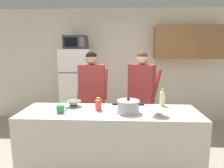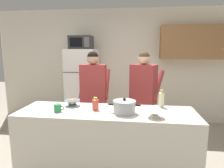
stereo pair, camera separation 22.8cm
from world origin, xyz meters
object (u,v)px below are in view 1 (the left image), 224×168
refrigerator (77,88)px  person_near_pot (92,89)px  bottle_near_edge (98,104)px  bottle_mid_counter (162,98)px  coffee_mug (60,109)px  microwave (76,42)px  cooking_pot (128,107)px  empty_bowl (159,112)px  person_by_sink (142,89)px  bread_bowl (74,103)px

refrigerator → person_near_pot: 1.17m
bottle_near_edge → bottle_mid_counter: 0.89m
coffee_mug → bottle_near_edge: size_ratio=0.78×
coffee_mug → refrigerator: bearing=96.8°
person_near_pot → refrigerator: bearing=114.9°
refrigerator → microwave: bearing=-89.9°
refrigerator → person_near_pot: (0.49, -1.05, 0.19)m
microwave → cooking_pot: size_ratio=1.23×
coffee_mug → microwave: bearing=96.8°
person_near_pot → bottle_near_edge: (0.20, -0.78, -0.03)m
refrigerator → empty_bowl: refrigerator is taller
person_near_pot → coffee_mug: person_near_pot is taller
refrigerator → microwave: size_ratio=3.53×
person_by_sink → empty_bowl: (0.10, -1.05, -0.07)m
microwave → empty_bowl: size_ratio=2.39×
coffee_mug → bottle_mid_counter: bottle_mid_counter is taller
empty_bowl → bottle_near_edge: (-0.73, 0.19, 0.04)m
person_by_sink → refrigerator: bearing=143.7°
refrigerator → coffee_mug: 1.97m
refrigerator → bottle_near_edge: (0.68, -1.83, 0.16)m
person_by_sink → bottle_mid_counter: (0.22, -0.62, -0.00)m
microwave → cooking_pot: (1.06, -1.89, -0.83)m
microwave → coffee_mug: (0.23, -1.93, -0.87)m
refrigerator → person_by_sink: size_ratio=1.02×
bread_bowl → cooking_pot: bearing=-16.9°
cooking_pot → coffee_mug: size_ratio=2.99×
person_near_pot → bottle_near_edge: 0.81m
refrigerator → cooking_pot: (1.06, -1.91, 0.15)m
microwave → coffee_mug: microwave is taller
coffee_mug → empty_bowl: bearing=-3.2°
refrigerator → coffee_mug: size_ratio=12.93×
coffee_mug → bottle_near_edge: bearing=15.8°
cooking_pot → person_near_pot: bearing=123.8°
bottle_near_edge → refrigerator: bearing=110.5°
empty_bowl → bread_bowl: bearing=162.7°
microwave → coffee_mug: bearing=-83.2°
refrigerator → person_by_sink: bearing=-36.3°
refrigerator → bread_bowl: bearing=-78.9°
bread_bowl → bottle_mid_counter: size_ratio=0.88×
coffee_mug → bottle_mid_counter: size_ratio=0.56×
bread_bowl → bottle_mid_counter: bearing=4.7°
refrigerator → person_near_pot: bearing=-65.1°
person_near_pot → cooking_pot: 1.03m
microwave → bottle_near_edge: size_ratio=2.87×
refrigerator → bread_bowl: size_ratio=8.13×
coffee_mug → bottle_mid_counter: (1.31, 0.37, 0.07)m
refrigerator → microwave: 0.99m
person_by_sink → empty_bowl: 1.06m
person_by_sink → coffee_mug: person_by_sink is taller
empty_bowl → bottle_mid_counter: bearing=74.2°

